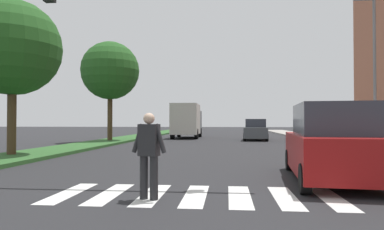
{
  "coord_description": "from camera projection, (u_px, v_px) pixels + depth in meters",
  "views": [
    {
      "loc": [
        0.65,
        0.94,
        1.52
      ],
      "look_at": [
        -0.97,
        17.09,
        1.83
      ],
      "focal_mm": 32.76,
      "sensor_mm": 36.0,
      "label": 1
    }
  ],
  "objects": [
    {
      "name": "ground_plane",
      "position": [
        219.0,
        140.0,
        28.95
      ],
      "size": [
        140.0,
        140.0,
        0.0
      ],
      "primitive_type": "plane",
      "color": "#262628"
    },
    {
      "name": "crosswalk",
      "position": [
        195.0,
        195.0,
        7.17
      ],
      "size": [
        5.85,
        2.2,
        0.01
      ],
      "color": "silver",
      "rests_on": "ground_plane"
    },
    {
      "name": "median_strip",
      "position": [
        119.0,
        140.0,
        27.74
      ],
      "size": [
        2.73,
        64.0,
        0.15
      ],
      "primitive_type": "cube",
      "color": "#2D5B28",
      "rests_on": "ground_plane"
    },
    {
      "name": "tree_mid",
      "position": [
        12.0,
        48.0,
        14.74
      ],
      "size": [
        4.03,
        4.03,
        6.51
      ],
      "color": "#4C3823",
      "rests_on": "median_strip"
    },
    {
      "name": "tree_far",
      "position": [
        110.0,
        71.0,
        25.96
      ],
      "size": [
        4.29,
        4.29,
        7.3
      ],
      "color": "#4C3823",
      "rests_on": "median_strip"
    },
    {
      "name": "sidewalk_right",
      "position": [
        330.0,
        141.0,
        26.13
      ],
      "size": [
        3.0,
        64.0,
        0.15
      ],
      "primitive_type": "cube",
      "color": "#9E9991",
      "rests_on": "ground_plane"
    },
    {
      "name": "traffic_light_gantry",
      "position": [
        49.0,
        14.0,
        9.27
      ],
      "size": [
        9.29,
        0.3,
        6.0
      ],
      "color": "gold",
      "rests_on": "median_strip"
    },
    {
      "name": "street_lamp_right",
      "position": [
        373.0,
        58.0,
        17.0
      ],
      "size": [
        1.02,
        0.24,
        7.5
      ],
      "color": "slate",
      "rests_on": "sidewalk_right"
    },
    {
      "name": "pedestrian_performer",
      "position": [
        149.0,
        152.0,
        6.83
      ],
      "size": [
        0.74,
        0.33,
        1.69
      ],
      "color": "#262628",
      "rests_on": "ground_plane"
    },
    {
      "name": "suv_crossing",
      "position": [
        331.0,
        145.0,
        8.93
      ],
      "size": [
        2.33,
        4.75,
        1.97
      ],
      "color": "maroon",
      "rests_on": "ground_plane"
    },
    {
      "name": "sedan_midblock",
      "position": [
        256.0,
        130.0,
        28.72
      ],
      "size": [
        2.23,
        4.61,
        1.73
      ],
      "color": "#474C51",
      "rests_on": "ground_plane"
    },
    {
      "name": "truck_box_delivery",
      "position": [
        187.0,
        120.0,
        32.39
      ],
      "size": [
        2.4,
        6.2,
        3.1
      ],
      "color": "#474C51",
      "rests_on": "ground_plane"
    }
  ]
}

